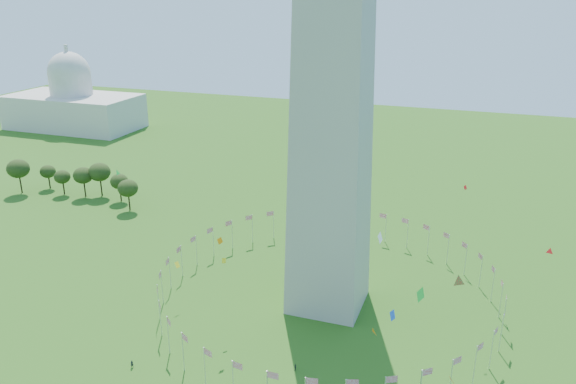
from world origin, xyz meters
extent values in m
cylinder|color=silver|center=(40.00, 50.00, 4.50)|extent=(0.24, 0.24, 9.00)
cylinder|color=silver|center=(39.39, 56.95, 4.50)|extent=(0.24, 0.24, 9.00)
cylinder|color=silver|center=(37.59, 63.68, 4.50)|extent=(0.24, 0.24, 9.00)
cylinder|color=silver|center=(34.64, 70.00, 4.50)|extent=(0.24, 0.24, 9.00)
cylinder|color=silver|center=(30.64, 75.71, 4.50)|extent=(0.24, 0.24, 9.00)
cylinder|color=silver|center=(25.71, 80.64, 4.50)|extent=(0.24, 0.24, 9.00)
cylinder|color=silver|center=(20.00, 84.64, 4.50)|extent=(0.24, 0.24, 9.00)
cylinder|color=silver|center=(13.68, 87.59, 4.50)|extent=(0.24, 0.24, 9.00)
cylinder|color=silver|center=(6.95, 89.39, 4.50)|extent=(0.24, 0.24, 9.00)
cylinder|color=silver|center=(0.00, 90.00, 4.50)|extent=(0.24, 0.24, 9.00)
cylinder|color=silver|center=(-6.95, 89.39, 4.50)|extent=(0.24, 0.24, 9.00)
cylinder|color=silver|center=(-13.68, 87.59, 4.50)|extent=(0.24, 0.24, 9.00)
cylinder|color=silver|center=(-20.00, 84.64, 4.50)|extent=(0.24, 0.24, 9.00)
cylinder|color=silver|center=(-25.71, 80.64, 4.50)|extent=(0.24, 0.24, 9.00)
cylinder|color=silver|center=(-30.64, 75.71, 4.50)|extent=(0.24, 0.24, 9.00)
cylinder|color=silver|center=(-34.64, 70.00, 4.50)|extent=(0.24, 0.24, 9.00)
cylinder|color=silver|center=(-37.59, 63.68, 4.50)|extent=(0.24, 0.24, 9.00)
cylinder|color=silver|center=(-39.39, 56.95, 4.50)|extent=(0.24, 0.24, 9.00)
cylinder|color=silver|center=(-40.00, 50.00, 4.50)|extent=(0.24, 0.24, 9.00)
cylinder|color=silver|center=(-39.39, 43.05, 4.50)|extent=(0.24, 0.24, 9.00)
cylinder|color=silver|center=(-37.59, 36.32, 4.50)|extent=(0.24, 0.24, 9.00)
cylinder|color=silver|center=(-34.64, 30.00, 4.50)|extent=(0.24, 0.24, 9.00)
cylinder|color=silver|center=(-30.64, 24.29, 4.50)|extent=(0.24, 0.24, 9.00)
cylinder|color=silver|center=(-25.71, 19.36, 4.50)|extent=(0.24, 0.24, 9.00)
cylinder|color=silver|center=(-20.00, 15.36, 4.50)|extent=(0.24, 0.24, 9.00)
cylinder|color=silver|center=(-13.68, 12.41, 4.50)|extent=(0.24, 0.24, 9.00)
cylinder|color=silver|center=(-6.95, 10.61, 4.50)|extent=(0.24, 0.24, 9.00)
cylinder|color=silver|center=(30.64, 24.29, 4.50)|extent=(0.24, 0.24, 9.00)
cylinder|color=silver|center=(34.64, 30.00, 4.50)|extent=(0.24, 0.24, 9.00)
cylinder|color=silver|center=(37.59, 36.32, 4.50)|extent=(0.24, 0.24, 9.00)
cylinder|color=silver|center=(39.39, 43.05, 4.50)|extent=(0.24, 0.24, 9.00)
imported|color=#292929|center=(0.94, 22.87, 0.74)|extent=(0.70, 0.95, 1.47)
imported|color=black|center=(-30.49, 12.74, 0.82)|extent=(0.68, 0.72, 1.64)
plane|color=red|center=(30.75, 15.44, 11.20)|extent=(1.37, 2.26, 1.96)
plane|color=green|center=(26.30, -7.52, 39.06)|extent=(1.79, 0.65, 1.90)
plane|color=orange|center=(-18.52, 30.54, 22.22)|extent=(0.55, 1.57, 1.66)
plane|color=green|center=(-56.21, 48.71, 27.60)|extent=(0.60, 1.84, 1.83)
plane|color=yellow|center=(-19.10, 33.11, 16.23)|extent=(1.37, 0.28, 1.34)
plane|color=white|center=(17.37, 16.41, 34.50)|extent=(1.92, 0.44, 1.93)
plane|color=red|center=(28.84, 53.15, 32.18)|extent=(0.94, 0.63, 1.06)
plane|color=orange|center=(14.36, 34.12, 5.00)|extent=(1.66, 1.65, 1.72)
plane|color=blue|center=(18.53, 29.62, 12.46)|extent=(1.78, 1.58, 1.99)
plane|color=yellow|center=(-34.10, 38.24, 10.13)|extent=(1.58, 1.56, 1.42)
plane|color=red|center=(44.75, 35.55, 27.73)|extent=(1.22, 0.71, 1.07)
plane|color=white|center=(30.05, 22.23, 25.86)|extent=(1.96, 1.53, 1.82)
ellipsoid|color=#2F4717|center=(-129.21, 87.07, 6.36)|extent=(8.14, 8.14, 12.72)
ellipsoid|color=#2F4717|center=(-122.85, 94.67, 4.52)|extent=(5.78, 5.78, 9.03)
ellipsoid|color=#2F4717|center=(-113.10, 91.07, 4.59)|extent=(5.87, 5.87, 9.18)
ellipsoid|color=#2F4717|center=(-104.02, 91.62, 5.51)|extent=(7.06, 7.06, 11.03)
ellipsoid|color=#2F4717|center=(-98.88, 94.41, 6.17)|extent=(7.90, 7.90, 12.34)
ellipsoid|color=#2F4717|center=(-89.01, 92.21, 4.98)|extent=(6.37, 6.37, 9.95)
ellipsoid|color=#2F4717|center=(-80.81, 85.62, 5.41)|extent=(6.92, 6.92, 10.81)
camera|label=1|loc=(30.80, -65.80, 72.13)|focal=35.00mm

